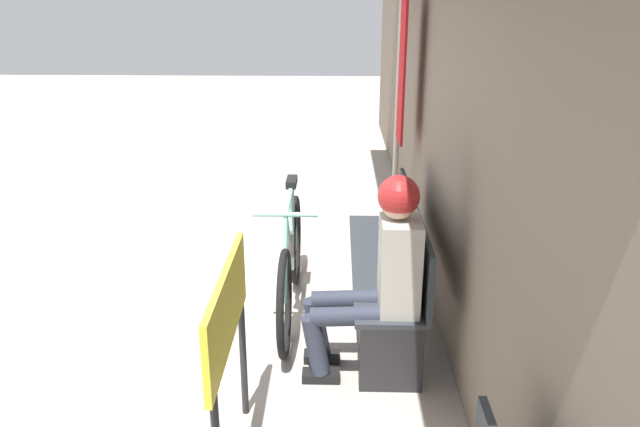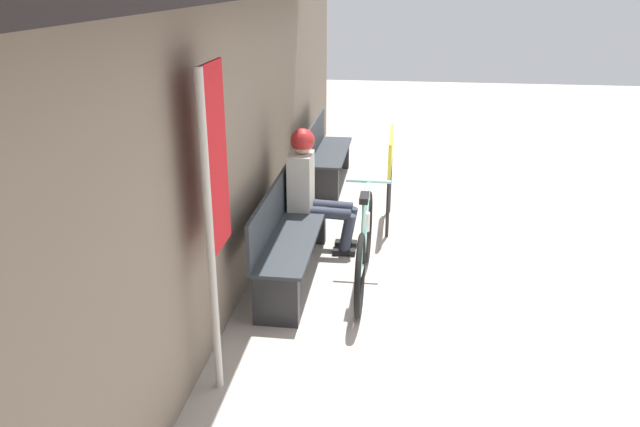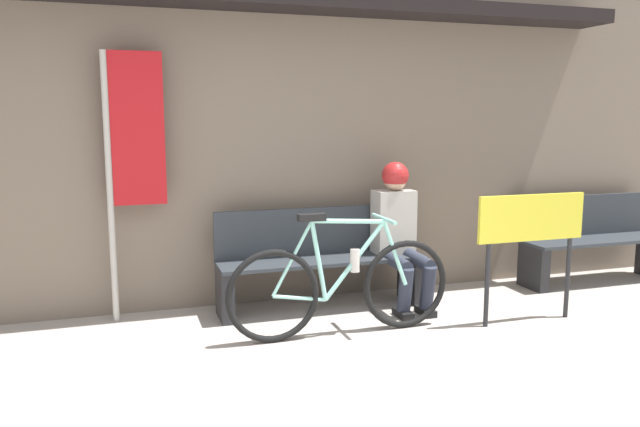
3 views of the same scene
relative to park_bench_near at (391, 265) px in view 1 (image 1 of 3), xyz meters
name	(u,v)px [view 1 (image 1 of 3)]	position (x,y,z in m)	size (l,w,h in m)	color
ground_plane	(96,279)	(-0.54, -2.26, -0.39)	(24.00, 24.00, 0.00)	#ADA399
storefront_wall	(446,65)	(-0.54, 0.37, 1.27)	(12.00, 0.56, 3.20)	#756656
park_bench_near	(391,265)	(0.00, 0.00, 0.00)	(1.73, 0.42, 0.83)	#2D3338
bicycle	(290,263)	(-0.06, -0.69, -0.02)	(1.71, 0.40, 0.92)	black
person_seated	(381,266)	(0.66, -0.12, 0.30)	(0.34, 0.66, 1.22)	#2D3342
banner_pole	(400,91)	(-1.50, 0.16, 0.94)	(0.45, 0.05, 2.09)	#B7B2A8
signboard	(227,324)	(1.43, -0.85, 0.36)	(0.92, 0.04, 1.01)	#232326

